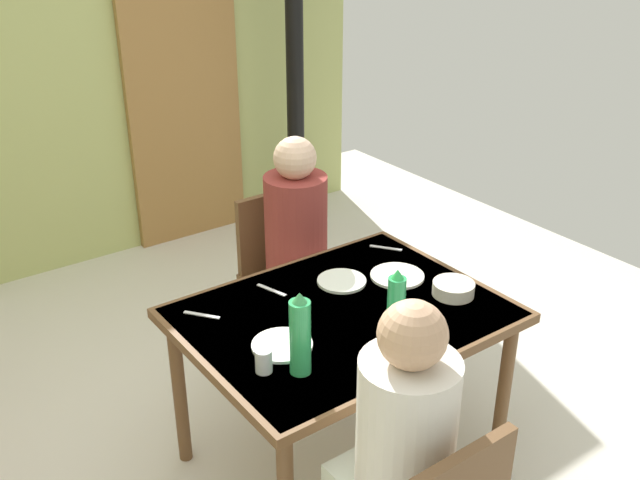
# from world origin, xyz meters

# --- Properties ---
(ground_plane) EXTENTS (5.94, 5.94, 0.00)m
(ground_plane) POSITION_xyz_m (0.00, 0.00, 0.00)
(ground_plane) COLOR silver
(wall_back) EXTENTS (4.47, 0.10, 2.56)m
(wall_back) POSITION_xyz_m (0.00, 2.29, 1.28)
(wall_back) COLOR #B1BA6D
(wall_back) RESTS_ON ground_plane
(door_wooden) EXTENTS (0.80, 0.05, 2.00)m
(door_wooden) POSITION_xyz_m (0.89, 2.21, 1.00)
(door_wooden) COLOR olive
(door_wooden) RESTS_ON ground_plane
(stove_pipe_column) EXTENTS (0.12, 0.12, 2.56)m
(stove_pipe_column) POSITION_xyz_m (1.59, 1.94, 1.28)
(stove_pipe_column) COLOR black
(stove_pipe_column) RESTS_ON ground_plane
(dining_table) EXTENTS (1.22, 0.94, 0.74)m
(dining_table) POSITION_xyz_m (0.33, -0.23, 0.67)
(dining_table) COLOR brown
(dining_table) RESTS_ON ground_plane
(chair_far_diner) EXTENTS (0.40, 0.40, 0.87)m
(chair_far_diner) POSITION_xyz_m (0.59, 0.59, 0.50)
(chair_far_diner) COLOR brown
(chair_far_diner) RESTS_ON ground_plane
(person_near_diner) EXTENTS (0.30, 0.37, 0.77)m
(person_near_diner) POSITION_xyz_m (0.03, -0.92, 0.78)
(person_near_diner) COLOR silver
(person_near_diner) RESTS_ON ground_plane
(person_far_diner) EXTENTS (0.30, 0.37, 0.77)m
(person_far_diner) POSITION_xyz_m (0.59, 0.45, 0.78)
(person_far_diner) COLOR maroon
(person_far_diner) RESTS_ON ground_plane
(water_bottle_green_near) EXTENTS (0.06, 0.06, 0.31)m
(water_bottle_green_near) POSITION_xyz_m (0.34, -0.52, 0.89)
(water_bottle_green_near) COLOR #2CA35A
(water_bottle_green_near) RESTS_ON dining_table
(water_bottle_green_far) EXTENTS (0.07, 0.07, 0.31)m
(water_bottle_green_far) POSITION_xyz_m (-0.02, -0.46, 0.89)
(water_bottle_green_far) COLOR #2E9E57
(water_bottle_green_far) RESTS_ON dining_table
(serving_bowl_center) EXTENTS (0.17, 0.17, 0.05)m
(serving_bowl_center) POSITION_xyz_m (0.77, -0.39, 0.77)
(serving_bowl_center) COLOR beige
(serving_bowl_center) RESTS_ON dining_table
(dinner_plate_near_left) EXTENTS (0.22, 0.22, 0.01)m
(dinner_plate_near_left) POSITION_xyz_m (0.01, -0.30, 0.75)
(dinner_plate_near_left) COLOR white
(dinner_plate_near_left) RESTS_ON dining_table
(dinner_plate_near_right) EXTENTS (0.21, 0.21, 0.01)m
(dinner_plate_near_right) POSITION_xyz_m (0.47, -0.05, 0.75)
(dinner_plate_near_right) COLOR white
(dinner_plate_near_right) RESTS_ON dining_table
(dinner_plate_far_center) EXTENTS (0.23, 0.23, 0.01)m
(dinner_plate_far_center) POSITION_xyz_m (0.69, -0.15, 0.75)
(dinner_plate_far_center) COLOR white
(dinner_plate_far_center) RESTS_ON dining_table
(drinking_glass_by_near_diner) EXTENTS (0.06, 0.06, 0.09)m
(drinking_glass_by_near_diner) POSITION_xyz_m (-0.12, -0.38, 0.78)
(drinking_glass_by_near_diner) COLOR silver
(drinking_glass_by_near_diner) RESTS_ON dining_table
(drinking_glass_by_far_diner) EXTENTS (0.06, 0.06, 0.09)m
(drinking_glass_by_far_diner) POSITION_xyz_m (0.47, -0.47, 0.79)
(drinking_glass_by_far_diner) COLOR silver
(drinking_glass_by_far_diner) RESTS_ON dining_table
(cutlery_knife_near) EXTENTS (0.06, 0.15, 0.00)m
(cutlery_knife_near) POSITION_xyz_m (0.20, 0.07, 0.74)
(cutlery_knife_near) COLOR silver
(cutlery_knife_near) RESTS_ON dining_table
(cutlery_fork_near) EXTENTS (0.10, 0.13, 0.00)m
(cutlery_fork_near) POSITION_xyz_m (0.83, 0.09, 0.74)
(cutlery_fork_near) COLOR silver
(cutlery_fork_near) RESTS_ON dining_table
(cutlery_knife_far) EXTENTS (0.10, 0.13, 0.00)m
(cutlery_knife_far) POSITION_xyz_m (-0.13, 0.06, 0.74)
(cutlery_knife_far) COLOR silver
(cutlery_knife_far) RESTS_ON dining_table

